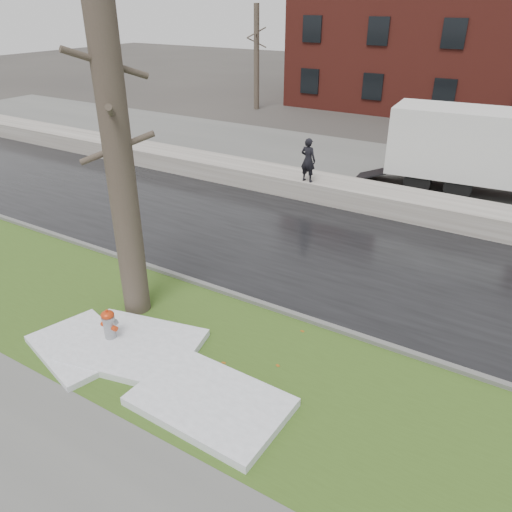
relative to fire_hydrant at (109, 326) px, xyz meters
The scene contains 17 objects.
ground 2.29m from the fire_hydrant, 63.50° to the left, with size 120.00×120.00×0.00m, color #47423D.
verge 1.34m from the fire_hydrant, 36.95° to the left, with size 60.00×4.50×0.04m, color #37531B.
sidewalk 3.20m from the fire_hydrant, 71.62° to the right, with size 60.00×3.00×0.05m, color slate.
road 6.59m from the fire_hydrant, 81.28° to the left, with size 60.00×7.00×0.03m, color black.
parking_lot 15.04m from the fire_hydrant, 86.20° to the left, with size 60.00×9.00×0.03m, color slate.
curb 3.19m from the fire_hydrant, 71.62° to the left, with size 60.00×0.15×0.14m, color slate.
snowbank 10.75m from the fire_hydrant, 84.68° to the left, with size 60.00×1.60×0.75m, color beige.
brick_building 32.45m from the fire_hydrant, 84.65° to the left, with size 26.00×12.00×10.00m, color maroon.
bg_tree_left 26.55m from the fire_hydrant, 114.63° to the left, with size 1.40×1.62×6.50m.
bg_tree_center 28.58m from the fire_hydrant, 100.13° to the left, with size 1.40×1.62×6.50m.
fire_hydrant is the anchor object (origin of this frame).
tree 3.70m from the fire_hydrant, 110.24° to the left, with size 1.40×1.63×7.70m.
box_truck 15.08m from the fire_hydrant, 70.06° to the left, with size 9.65×2.91×3.19m.
worker 10.19m from the fire_hydrant, 91.71° to the left, with size 0.58×0.38×1.60m, color black.
snow_patch_near 0.73m from the fire_hydrant, ahead, with size 2.60×2.00×0.16m, color white.
snow_patch_far 0.75m from the fire_hydrant, 128.10° to the right, with size 2.20×1.60×0.14m, color white.
snow_patch_side 3.02m from the fire_hydrant, ahead, with size 2.80×1.80×0.18m, color white.
Camera 1 is at (6.32, -7.87, 6.76)m, focal length 35.00 mm.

